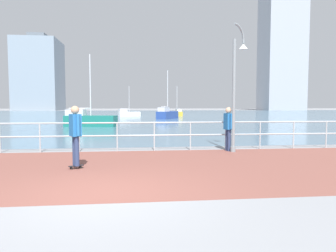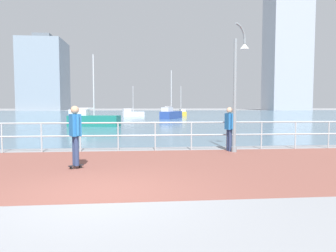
# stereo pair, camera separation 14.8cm
# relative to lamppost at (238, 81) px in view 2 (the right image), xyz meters

# --- Properties ---
(ground) EXTENTS (220.00, 220.00, 0.00)m
(ground) POSITION_rel_lamppost_xyz_m (-4.45, 34.81, -2.62)
(ground) COLOR gray
(brick_paving) EXTENTS (28.00, 6.26, 0.01)m
(brick_paving) POSITION_rel_lamppost_xyz_m (-4.45, -2.63, -2.62)
(brick_paving) COLOR brown
(brick_paving) RESTS_ON ground
(harbor_water) EXTENTS (180.00, 88.00, 0.00)m
(harbor_water) POSITION_rel_lamppost_xyz_m (-4.45, 45.50, -2.62)
(harbor_water) COLOR slate
(harbor_water) RESTS_ON ground
(waterfront_railing) EXTENTS (25.25, 0.06, 1.11)m
(waterfront_railing) POSITION_rel_lamppost_xyz_m (-4.45, 0.50, -1.86)
(waterfront_railing) COLOR #B2BCC1
(waterfront_railing) RESTS_ON ground
(lamppost) EXTENTS (0.72, 0.59, 4.75)m
(lamppost) POSITION_rel_lamppost_xyz_m (0.00, 0.00, 0.00)
(lamppost) COLOR gray
(lamppost) RESTS_ON ground
(skateboarder) EXTENTS (0.40, 0.52, 1.72)m
(skateboarder) POSITION_rel_lamppost_xyz_m (-5.40, -2.62, -1.59)
(skateboarder) COLOR black
(skateboarder) RESTS_ON ground
(bystander) EXTENTS (0.30, 0.56, 1.66)m
(bystander) POSITION_rel_lamppost_xyz_m (-0.26, 0.15, -1.65)
(bystander) COLOR navy
(bystander) RESTS_ON ground
(sailboat_yellow) EXTENTS (3.49, 2.04, 4.68)m
(sailboat_yellow) POSITION_rel_lamppost_xyz_m (-4.68, 36.74, -2.18)
(sailboat_yellow) COLOR white
(sailboat_yellow) RESTS_ON ground
(sailboat_ivory) EXTENTS (3.28, 4.49, 6.15)m
(sailboat_ivory) POSITION_rel_lamppost_xyz_m (0.40, 28.12, -2.04)
(sailboat_ivory) COLOR #284799
(sailboat_ivory) RESTS_ON ground
(sailboat_teal) EXTENTS (4.33, 2.16, 5.83)m
(sailboat_teal) POSITION_rel_lamppost_xyz_m (-7.48, 14.52, -2.07)
(sailboat_teal) COLOR #197266
(sailboat_teal) RESTS_ON ground
(sailboat_blue) EXTENTS (1.37, 3.46, 4.74)m
(sailboat_blue) POSITION_rel_lamppost_xyz_m (3.01, 37.53, -2.17)
(sailboat_blue) COLOR gold
(sailboat_blue) RESTS_ON ground
(tower_slate) EXTENTS (13.21, 10.75, 49.04)m
(tower_slate) POSITION_rel_lamppost_xyz_m (46.29, 90.27, 21.06)
(tower_slate) COLOR #A3A8B2
(tower_slate) RESTS_ON ground
(tower_beige) EXTENTS (14.00, 15.42, 25.64)m
(tower_beige) POSITION_rel_lamppost_xyz_m (-35.95, 99.08, 9.37)
(tower_beige) COLOR #8493A3
(tower_beige) RESTS_ON ground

